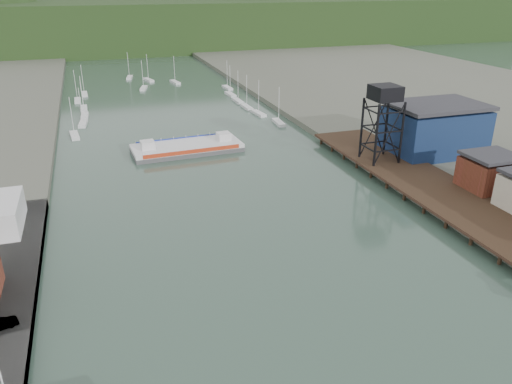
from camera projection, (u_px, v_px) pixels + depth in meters
east_land at (510, 122)px, 144.07m from camera, size 120.00×400.00×3.20m
east_pier at (423, 181)px, 96.85m from camera, size 14.00×70.00×2.45m
lift_tower at (385, 98)px, 102.17m from camera, size 6.50×6.50×16.00m
blue_shed at (435, 129)px, 111.66m from camera, size 20.50×14.50×11.30m
marina_sailboats at (161, 100)px, 168.22m from camera, size 57.71×92.65×0.90m
distant_hills at (113, 27)px, 305.08m from camera, size 500.00×120.00×80.00m
chain_ferry at (187, 147)px, 118.79m from camera, size 26.15×11.71×3.69m
car_west_b at (0, 324)px, 56.25m from camera, size 3.99×2.43×1.24m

